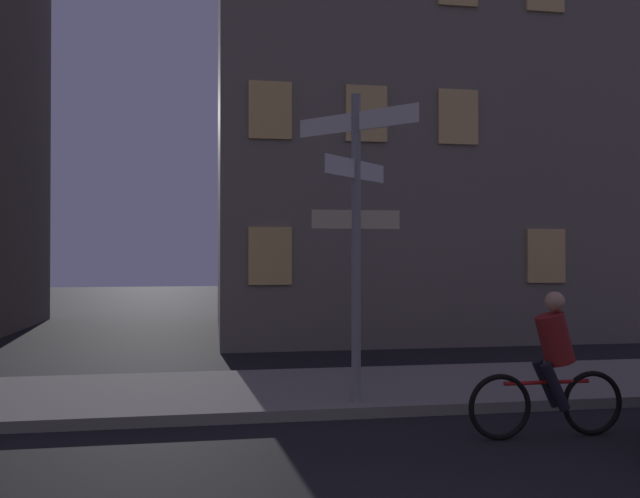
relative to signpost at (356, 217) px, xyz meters
The scene contains 4 objects.
sidewalk_kerb 2.87m from the signpost, 135.90° to the left, with size 40.00×2.86×0.14m, color gray.
signpost is the anchor object (origin of this frame).
cyclist 2.96m from the signpost, 38.48° to the right, with size 1.82×0.32×1.61m.
building_right_block 10.82m from the signpost, 68.74° to the left, with size 10.28×7.22×15.15m.
Camera 1 is at (-0.71, -3.15, 2.01)m, focal length 36.40 mm.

